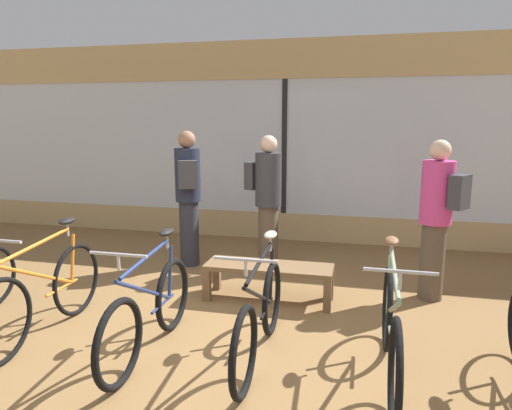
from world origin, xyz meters
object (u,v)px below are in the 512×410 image
at_px(bicycle_right, 391,331).
at_px(customer_mid_floor, 437,215).
at_px(display_bench, 269,271).
at_px(customer_near_rack, 267,198).
at_px(bicycle_center_right, 260,317).
at_px(customer_by_window, 188,194).
at_px(bicycle_left, 43,294).
at_px(bicycle_center_left, 150,312).

distance_m(bicycle_right, customer_mid_floor, 1.94).
height_order(bicycle_right, display_bench, bicycle_right).
distance_m(bicycle_right, customer_near_rack, 2.83).
bearing_deg(display_bench, bicycle_right, -47.51).
height_order(bicycle_center_right, display_bench, bicycle_center_right).
bearing_deg(bicycle_right, display_bench, 132.49).
relative_size(customer_near_rack, customer_by_window, 0.97).
bearing_deg(customer_near_rack, customer_mid_floor, -16.18).
relative_size(bicycle_left, display_bench, 1.26).
relative_size(customer_near_rack, customer_mid_floor, 1.01).
bearing_deg(bicycle_center_left, bicycle_center_right, 7.03).
distance_m(bicycle_center_left, bicycle_center_right, 0.94).
distance_m(display_bench, customer_near_rack, 1.23).
bearing_deg(customer_near_rack, bicycle_right, -58.28).
height_order(customer_by_window, customer_mid_floor, customer_by_window).
distance_m(bicycle_center_left, bicycle_right, 1.97).
bearing_deg(bicycle_center_right, display_bench, 98.52).
xyz_separation_m(bicycle_center_right, display_bench, (-0.19, 1.26, -0.04)).
distance_m(customer_near_rack, customer_mid_floor, 2.09).
height_order(bicycle_left, bicycle_center_left, bicycle_left).
distance_m(bicycle_center_left, customer_mid_floor, 3.16).
bearing_deg(bicycle_center_left, customer_mid_floor, 35.99).
height_order(bicycle_left, bicycle_center_right, bicycle_left).
height_order(bicycle_center_left, customer_mid_floor, customer_mid_floor).
bearing_deg(bicycle_center_left, customer_by_window, 103.43).
height_order(bicycle_center_right, customer_near_rack, customer_near_rack).
xyz_separation_m(bicycle_left, bicycle_right, (3.06, -0.03, -0.00)).
height_order(bicycle_left, customer_mid_floor, customer_mid_floor).
relative_size(bicycle_left, customer_by_window, 0.97).
relative_size(bicycle_center_right, customer_by_window, 0.93).
relative_size(bicycle_right, customer_near_rack, 1.00).
distance_m(bicycle_center_left, display_bench, 1.57).
relative_size(bicycle_right, customer_by_window, 0.97).
height_order(bicycle_left, display_bench, bicycle_left).
xyz_separation_m(bicycle_center_left, bicycle_right, (1.97, 0.04, 0.03)).
bearing_deg(bicycle_left, bicycle_center_right, 1.21).
height_order(bicycle_center_left, bicycle_center_right, bicycle_center_left).
distance_m(bicycle_center_right, customer_by_window, 2.74).
height_order(bicycle_right, customer_by_window, customer_by_window).
bearing_deg(display_bench, customer_mid_floor, 14.18).
bearing_deg(bicycle_center_left, customer_near_rack, 78.06).
bearing_deg(customer_by_window, bicycle_center_left, -76.57).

